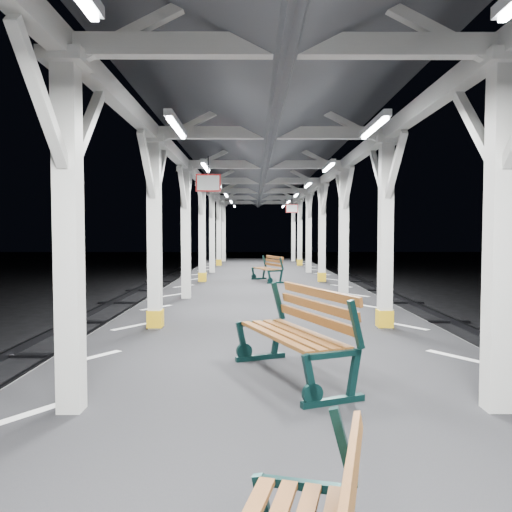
{
  "coord_description": "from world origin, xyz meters",
  "views": [
    {
      "loc": [
        -0.29,
        -6.62,
        2.69
      ],
      "look_at": [
        -0.24,
        3.44,
        2.2
      ],
      "focal_mm": 35.0,
      "sensor_mm": 36.0,
      "label": 1
    }
  ],
  "objects": [
    {
      "name": "ground",
      "position": [
        0.0,
        0.0,
        0.0
      ],
      "size": [
        120.0,
        120.0,
        0.0
      ],
      "primitive_type": "plane",
      "color": "black",
      "rests_on": "ground"
    },
    {
      "name": "platform",
      "position": [
        0.0,
        0.0,
        0.5
      ],
      "size": [
        6.0,
        50.0,
        1.0
      ],
      "primitive_type": "cube",
      "color": "black",
      "rests_on": "ground"
    },
    {
      "name": "hazard_stripes_left",
      "position": [
        -2.45,
        0.0,
        1.0
      ],
      "size": [
        1.0,
        48.0,
        0.01
      ],
      "primitive_type": "cube",
      "color": "silver",
      "rests_on": "platform"
    },
    {
      "name": "hazard_stripes_right",
      "position": [
        2.45,
        0.0,
        1.0
      ],
      "size": [
        1.0,
        48.0,
        0.01
      ],
      "primitive_type": "cube",
      "color": "silver",
      "rests_on": "platform"
    },
    {
      "name": "canopy",
      "position": [
        0.0,
        -0.02,
        4.56
      ],
      "size": [
        5.4,
        49.0,
        4.65
      ],
      "color": "silver",
      "rests_on": "platform"
    },
    {
      "name": "bench_mid",
      "position": [
        0.25,
        -0.94,
        1.55
      ],
      "size": [
        1.35,
        2.03,
        1.03
      ],
      "rotation": [
        0.0,
        0.0,
        0.38
      ],
      "color": "black",
      "rests_on": "platform"
    },
    {
      "name": "bench_far",
      "position": [
        0.25,
        10.36,
        1.46
      ],
      "size": [
        1.09,
        1.69,
        0.86
      ],
      "rotation": [
        0.0,
        0.0,
        0.35
      ],
      "color": "black",
      "rests_on": "platform"
    }
  ]
}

